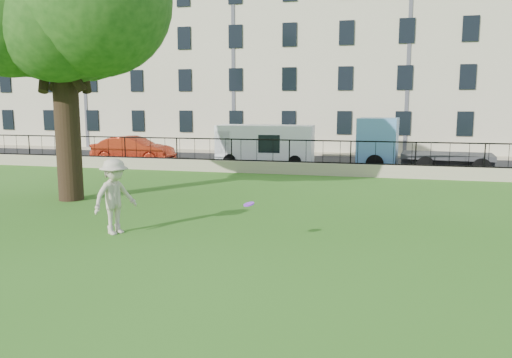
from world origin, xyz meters
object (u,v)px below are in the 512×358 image
(frisbee, at_px, (249,204))
(white_van, at_px, (265,145))
(man, at_px, (115,197))
(red_sedan, at_px, (133,150))
(blue_truck, at_px, (422,145))

(frisbee, xyz_separation_m, white_van, (-3.30, 16.29, 0.08))
(man, distance_m, white_van, 15.95)
(white_van, bearing_deg, frisbee, -80.77)
(red_sedan, relative_size, white_van, 0.88)
(frisbee, height_order, white_van, white_van)
(man, height_order, red_sedan, man)
(red_sedan, distance_m, blue_truck, 16.29)
(man, relative_size, frisbee, 7.53)
(frisbee, relative_size, blue_truck, 0.04)
(white_van, bearing_deg, man, -94.02)
(man, distance_m, red_sedan, 16.62)
(frisbee, distance_m, white_van, 16.62)
(man, bearing_deg, red_sedan, 50.25)
(man, height_order, blue_truck, blue_truck)
(red_sedan, bearing_deg, blue_truck, -90.16)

